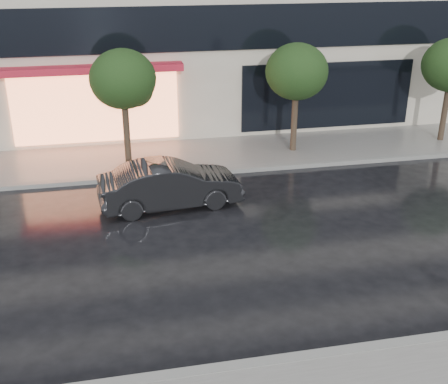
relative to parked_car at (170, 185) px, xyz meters
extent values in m
plane|color=black|center=(1.96, -6.23, -0.68)|extent=(120.00, 120.00, 0.00)
cube|color=slate|center=(1.96, 4.02, -0.62)|extent=(60.00, 3.50, 0.12)
cube|color=gray|center=(1.96, -7.23, -0.61)|extent=(60.00, 0.25, 0.14)
cube|color=gray|center=(1.96, 2.27, -0.61)|extent=(60.00, 0.25, 0.14)
cube|color=black|center=(1.96, 5.71, 3.62)|extent=(28.00, 0.12, 1.60)
cube|color=#FF8C59|center=(-2.04, 5.69, 0.92)|extent=(6.00, 0.10, 2.60)
cube|color=red|center=(-2.04, 5.36, 2.37)|extent=(6.40, 0.70, 0.25)
cube|color=black|center=(6.96, 5.71, 0.92)|extent=(7.00, 0.10, 2.60)
cylinder|color=#33261C|center=(-1.04, 3.77, 0.42)|extent=(0.22, 0.22, 2.20)
ellipsoid|color=#163213|center=(-1.04, 3.77, 2.32)|extent=(2.20, 2.20, 1.98)
sphere|color=#163213|center=(-0.64, 3.97, 1.92)|extent=(1.20, 1.20, 1.20)
cylinder|color=#33261C|center=(4.96, 3.77, 0.42)|extent=(0.22, 0.22, 2.20)
ellipsoid|color=#163213|center=(4.96, 3.77, 2.32)|extent=(2.20, 2.20, 1.98)
sphere|color=#163213|center=(5.36, 3.97, 1.92)|extent=(1.20, 1.20, 1.20)
cylinder|color=#33261C|center=(10.96, 3.77, 0.42)|extent=(0.22, 0.22, 2.20)
imported|color=black|center=(0.00, 0.00, 0.00)|extent=(4.22, 1.83, 1.35)
camera|label=1|loc=(-1.48, -14.95, 6.25)|focal=45.00mm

